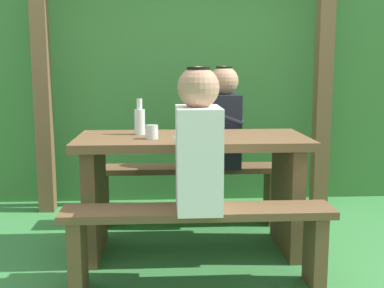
{
  "coord_description": "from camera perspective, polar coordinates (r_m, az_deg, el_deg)",
  "views": [
    {
      "loc": [
        -0.18,
        -2.94,
        1.16
      ],
      "look_at": [
        0.0,
        0.0,
        0.68
      ],
      "focal_mm": 45.68,
      "sensor_mm": 36.0,
      "label": 1
    }
  ],
  "objects": [
    {
      "name": "person_white_shirt",
      "position": [
        2.45,
        0.8,
        -0.03
      ],
      "size": [
        0.25,
        0.35,
        0.72
      ],
      "color": "white",
      "rests_on": "bench_near"
    },
    {
      "name": "bench_far",
      "position": [
        3.58,
        -0.51,
        -4.51
      ],
      "size": [
        1.4,
        0.24,
        0.44
      ],
      "color": "brown",
      "rests_on": "ground_plane"
    },
    {
      "name": "drinking_glass",
      "position": [
        2.88,
        -4.71,
        1.42
      ],
      "size": [
        0.07,
        0.07,
        0.08
      ],
      "primitive_type": "cylinder",
      "color": "silver",
      "rests_on": "picnic_table"
    },
    {
      "name": "bottle_left",
      "position": [
        3.06,
        -6.13,
        2.81
      ],
      "size": [
        0.07,
        0.07,
        0.22
      ],
      "color": "silver",
      "rests_on": "picnic_table"
    },
    {
      "name": "pergola_post_left",
      "position": [
        4.0,
        -17.05,
        5.82
      ],
      "size": [
        0.12,
        0.12,
        1.91
      ],
      "primitive_type": "cube",
      "color": "brown",
      "rests_on": "ground_plane"
    },
    {
      "name": "cell_phone",
      "position": [
        2.95,
        1.97,
        0.94
      ],
      "size": [
        0.12,
        0.16,
        0.01
      ],
      "primitive_type": "cube",
      "rotation": [
        0.0,
        0.0,
        0.46
      ],
      "color": "black",
      "rests_on": "picnic_table"
    },
    {
      "name": "pergola_post_right",
      "position": [
        4.09,
        15.02,
        5.98
      ],
      "size": [
        0.12,
        0.12,
        1.91
      ],
      "primitive_type": "cube",
      "color": "brown",
      "rests_on": "ground_plane"
    },
    {
      "name": "bench_near",
      "position": [
        2.56,
        0.72,
        -10.12
      ],
      "size": [
        1.4,
        0.24,
        0.44
      ],
      "color": "brown",
      "rests_on": "ground_plane"
    },
    {
      "name": "hedge_backdrop",
      "position": [
        4.55,
        -1.2,
        6.18
      ],
      "size": [
        6.4,
        0.8,
        1.85
      ],
      "primitive_type": "cube",
      "color": "#387434",
      "rests_on": "ground_plane"
    },
    {
      "name": "person_black_coat",
      "position": [
        3.52,
        3.69,
        2.75
      ],
      "size": [
        0.25,
        0.35,
        0.72
      ],
      "color": "black",
      "rests_on": "bench_far"
    },
    {
      "name": "picnic_table",
      "position": [
        3.02,
        0.0,
        -3.47
      ],
      "size": [
        1.4,
        0.64,
        0.73
      ],
      "color": "brown",
      "rests_on": "ground_plane"
    },
    {
      "name": "ground_plane",
      "position": [
        3.17,
        0.0,
        -12.31
      ],
      "size": [
        12.0,
        12.0,
        0.0
      ],
      "primitive_type": "plane",
      "color": "#398240"
    }
  ]
}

